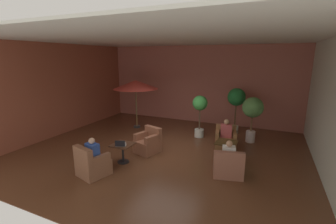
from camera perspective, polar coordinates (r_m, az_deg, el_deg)
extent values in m
cube|color=brown|center=(8.56, -1.20, -9.42)|extent=(9.90, 8.64, 0.02)
cube|color=#A65C4E|center=(11.99, 7.58, 6.66)|extent=(9.90, 0.08, 3.87)
cube|color=brown|center=(11.03, -25.10, 4.96)|extent=(0.08, 8.64, 3.87)
cube|color=silver|center=(7.42, 35.47, 0.25)|extent=(0.08, 8.64, 3.87)
cube|color=silver|center=(7.92, -1.34, 17.68)|extent=(9.90, 8.64, 0.06)
cylinder|color=black|center=(7.79, -10.89, -11.88)|extent=(0.37, 0.37, 0.02)
cylinder|color=black|center=(7.68, -10.99, -10.00)|extent=(0.07, 0.07, 0.58)
cube|color=#472A1A|center=(7.56, -11.09, -7.86)|extent=(0.64, 0.64, 0.03)
cube|color=brown|center=(8.34, -5.09, -8.36)|extent=(0.91, 0.94, 0.45)
cube|color=brown|center=(8.38, -3.67, -5.03)|extent=(0.73, 0.37, 0.43)
cube|color=brown|center=(8.00, -3.96, -6.69)|extent=(0.32, 0.61, 0.23)
cube|color=brown|center=(8.39, -6.67, -5.79)|extent=(0.32, 0.61, 0.23)
cube|color=brown|center=(7.15, -17.74, -12.82)|extent=(0.91, 0.93, 0.45)
cube|color=brown|center=(6.82, -20.14, -10.06)|extent=(0.75, 0.36, 0.47)
cube|color=brown|center=(7.27, -18.95, -9.61)|extent=(0.29, 0.61, 0.21)
cube|color=brown|center=(6.80, -16.23, -11.04)|extent=(0.29, 0.61, 0.21)
cylinder|color=black|center=(8.05, 13.89, -11.19)|extent=(0.39, 0.39, 0.02)
cylinder|color=black|center=(7.94, 14.00, -9.36)|extent=(0.07, 0.07, 0.58)
cube|color=#443015|center=(7.83, 14.13, -7.29)|extent=(0.68, 0.68, 0.03)
cube|color=brown|center=(8.92, 13.91, -7.30)|extent=(0.88, 0.92, 0.43)
cube|color=brown|center=(9.08, 14.04, -4.21)|extent=(0.77, 0.31, 0.38)
cube|color=brown|center=(8.78, 16.05, -5.52)|extent=(0.25, 0.63, 0.21)
cube|color=brown|center=(8.77, 12.01, -5.32)|extent=(0.25, 0.63, 0.21)
cube|color=#8F5643|center=(7.04, 14.46, -13.20)|extent=(0.96, 0.88, 0.40)
cube|color=#8F5643|center=(6.63, 14.83, -11.11)|extent=(0.83, 0.34, 0.41)
cube|color=#8F5643|center=(6.93, 11.72, -10.76)|extent=(0.25, 0.56, 0.20)
cube|color=#8F5643|center=(6.99, 17.43, -10.90)|extent=(0.25, 0.56, 0.20)
cylinder|color=#2D2D2D|center=(11.33, -7.62, -3.52)|extent=(0.32, 0.32, 0.08)
cylinder|color=brown|center=(11.07, -7.79, 1.77)|extent=(0.06, 0.06, 2.21)
cone|color=#CA4036|center=(10.92, -7.95, 6.69)|extent=(2.07, 2.07, 0.40)
cylinder|color=silver|center=(9.97, 7.64, -5.11)|extent=(0.39, 0.39, 0.34)
cylinder|color=brown|center=(9.79, 7.75, -1.78)|extent=(0.06, 0.06, 0.86)
sphere|color=green|center=(9.64, 7.87, 2.21)|extent=(0.62, 0.62, 0.62)
cylinder|color=silver|center=(9.85, 19.55, -5.67)|extent=(0.35, 0.35, 0.44)
cylinder|color=brown|center=(9.70, 19.80, -2.68)|extent=(0.06, 0.06, 0.62)
sphere|color=#4A783E|center=(9.55, 20.10, 1.08)|extent=(0.80, 0.80, 0.80)
cylinder|color=beige|center=(10.77, 15.97, -4.13)|extent=(0.33, 0.33, 0.33)
cylinder|color=brown|center=(10.60, 16.19, -0.77)|extent=(0.06, 0.06, 0.97)
sphere|color=#1D642C|center=(10.44, 16.48, 3.55)|extent=(0.76, 0.76, 0.76)
cube|color=#BA4D50|center=(8.77, 14.08, -4.49)|extent=(0.43, 0.29, 0.49)
sphere|color=#A77C59|center=(8.68, 14.20, -2.40)|extent=(0.20, 0.20, 0.20)
cube|color=#2D4BA2|center=(6.96, -18.02, -9.30)|extent=(0.44, 0.34, 0.50)
sphere|color=tan|center=(6.84, -18.22, -6.75)|extent=(0.18, 0.18, 0.18)
cube|color=silver|center=(6.87, 14.67, -9.96)|extent=(0.40, 0.33, 0.46)
sphere|color=#AD795A|center=(6.75, 14.83, -7.53)|extent=(0.18, 0.18, 0.18)
cylinder|color=silver|center=(7.40, -10.52, -7.73)|extent=(0.08, 0.08, 0.11)
cube|color=#9EA0A5|center=(7.45, -11.46, -8.02)|extent=(0.37, 0.32, 0.01)
cube|color=black|center=(7.32, -11.72, -7.60)|extent=(0.29, 0.12, 0.19)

